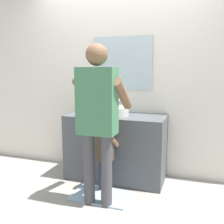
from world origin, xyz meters
name	(u,v)px	position (x,y,z in m)	size (l,w,h in m)	color
ground_plane	(108,187)	(0.00, 0.00, 0.00)	(14.00, 14.00, 0.00)	#9E998E
back_wall	(123,73)	(0.00, 0.62, 1.35)	(4.40, 0.10, 2.70)	silver
vanity_cabinet	(116,147)	(0.00, 0.30, 0.42)	(1.25, 0.54, 0.83)	#4C5156
sink_basin	(115,111)	(0.00, 0.28, 0.89)	(0.34, 0.34, 0.11)	silver
faucet	(120,107)	(0.00, 0.49, 0.91)	(0.18, 0.14, 0.18)	#B7BABF
toothbrush_cup	(94,109)	(-0.33, 0.37, 0.89)	(0.07, 0.07, 0.21)	#4C8EB2
bath_mat	(100,196)	(0.00, -0.25, 0.01)	(0.64, 0.40, 0.02)	#99B7CC
child_toddler	(105,151)	(0.00, -0.10, 0.49)	(0.25, 0.25, 0.82)	#2D334C
adult_parent	(98,111)	(0.03, -0.39, 0.99)	(0.51, 0.54, 1.65)	#47474C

